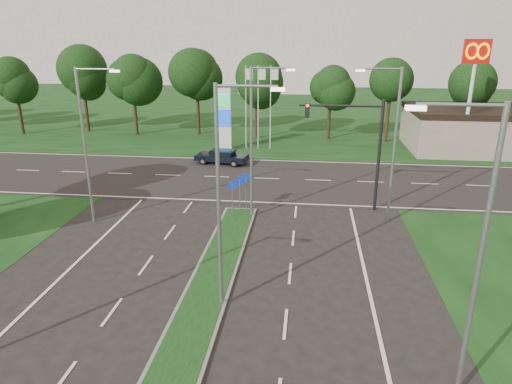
# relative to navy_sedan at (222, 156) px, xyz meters

# --- Properties ---
(verge_far) EXTENTS (160.00, 50.00, 0.02)m
(verge_far) POSITION_rel_navy_sedan_xyz_m (3.31, 27.00, -0.66)
(verge_far) COLOR black
(verge_far) RESTS_ON ground
(cross_road) EXTENTS (160.00, 12.00, 0.02)m
(cross_road) POSITION_rel_navy_sedan_xyz_m (3.31, -4.00, -0.66)
(cross_road) COLOR black
(cross_road) RESTS_ON ground
(median_kerb) EXTENTS (2.00, 26.00, 0.12)m
(median_kerb) POSITION_rel_navy_sedan_xyz_m (3.31, -24.00, -0.60)
(median_kerb) COLOR slate
(median_kerb) RESTS_ON ground
(commercial_building) EXTENTS (16.00, 9.00, 4.00)m
(commercial_building) POSITION_rel_navy_sedan_xyz_m (25.31, 8.00, 1.34)
(commercial_building) COLOR gray
(commercial_building) RESTS_ON ground
(streetlight_median_near) EXTENTS (2.53, 0.22, 9.00)m
(streetlight_median_near) POSITION_rel_navy_sedan_xyz_m (4.31, -22.00, 4.42)
(streetlight_median_near) COLOR gray
(streetlight_median_near) RESTS_ON ground
(streetlight_median_far) EXTENTS (2.53, 0.22, 9.00)m
(streetlight_median_far) POSITION_rel_navy_sedan_xyz_m (4.31, -12.00, 4.42)
(streetlight_median_far) COLOR gray
(streetlight_median_far) RESTS_ON ground
(streetlight_left_far) EXTENTS (2.53, 0.22, 9.00)m
(streetlight_left_far) POSITION_rel_navy_sedan_xyz_m (-4.99, -14.00, 4.42)
(streetlight_left_far) COLOR gray
(streetlight_left_far) RESTS_ON ground
(streetlight_right_far) EXTENTS (2.53, 0.22, 9.00)m
(streetlight_right_far) POSITION_rel_navy_sedan_xyz_m (12.11, -12.00, 4.42)
(streetlight_right_far) COLOR gray
(streetlight_right_far) RESTS_ON ground
(streetlight_right_near) EXTENTS (2.53, 0.22, 9.00)m
(streetlight_right_near) POSITION_rel_navy_sedan_xyz_m (12.11, -26.00, 4.42)
(streetlight_right_near) COLOR gray
(streetlight_right_near) RESTS_ON ground
(traffic_signal) EXTENTS (5.10, 0.42, 7.00)m
(traffic_signal) POSITION_rel_navy_sedan_xyz_m (10.50, -10.00, 3.99)
(traffic_signal) COLOR black
(traffic_signal) RESTS_ON ground
(median_signs) EXTENTS (1.16, 1.76, 2.38)m
(median_signs) POSITION_rel_navy_sedan_xyz_m (3.31, -11.60, 1.05)
(median_signs) COLOR gray
(median_signs) RESTS_ON ground
(gas_pylon) EXTENTS (5.80, 1.26, 8.00)m
(gas_pylon) POSITION_rel_navy_sedan_xyz_m (-0.48, 5.05, 2.54)
(gas_pylon) COLOR silver
(gas_pylon) RESTS_ON ground
(mcdonalds_sign) EXTENTS (2.20, 0.47, 10.40)m
(mcdonalds_sign) POSITION_rel_navy_sedan_xyz_m (21.31, 3.98, 7.33)
(mcdonalds_sign) COLOR silver
(mcdonalds_sign) RESTS_ON ground
(treeline_far) EXTENTS (6.00, 6.00, 9.90)m
(treeline_far) POSITION_rel_navy_sedan_xyz_m (3.41, 11.94, 6.17)
(treeline_far) COLOR black
(treeline_far) RESTS_ON ground
(navy_sedan) EXTENTS (4.71, 2.57, 1.23)m
(navy_sedan) POSITION_rel_navy_sedan_xyz_m (0.00, 0.00, 0.00)
(navy_sedan) COLOR black
(navy_sedan) RESTS_ON ground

